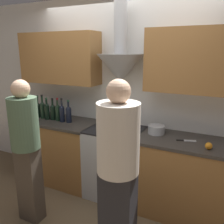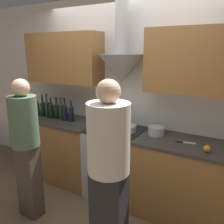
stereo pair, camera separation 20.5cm
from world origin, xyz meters
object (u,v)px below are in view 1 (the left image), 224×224
at_px(saucepan, 156,129).
at_px(person_foreground_left, 26,146).
at_px(person_foreground_right, 118,172).
at_px(wine_bottle_4, 47,110).
at_px(orange_fruit, 209,146).
at_px(wine_bottle_2, 38,109).
at_px(wine_bottle_3, 43,109).
at_px(wine_bottle_6, 58,112).
at_px(wine_bottle_0, 27,108).
at_px(wine_bottle_1, 32,109).
at_px(stove_range, 115,162).
at_px(wine_bottle_7, 62,113).
at_px(wine_bottle_5, 53,111).
at_px(mixing_bowl, 127,128).
at_px(stock_pot, 106,122).
at_px(wine_bottle_8, 69,113).

distance_m(saucepan, person_foreground_left, 1.51).
height_order(saucepan, person_foreground_right, person_foreground_right).
relative_size(wine_bottle_4, orange_fruit, 4.42).
bearing_deg(orange_fruit, wine_bottle_2, 176.48).
height_order(wine_bottle_3, person_foreground_left, person_foreground_left).
bearing_deg(wine_bottle_6, wine_bottle_0, -178.88).
bearing_deg(wine_bottle_0, saucepan, 2.88).
bearing_deg(wine_bottle_1, stove_range, 1.40).
bearing_deg(wine_bottle_7, person_foreground_left, -79.65).
distance_m(wine_bottle_1, wine_bottle_5, 0.38).
xyz_separation_m(wine_bottle_6, orange_fruit, (2.03, -0.14, -0.09)).
height_order(wine_bottle_7, orange_fruit, wine_bottle_7).
bearing_deg(wine_bottle_1, wine_bottle_3, 3.46).
xyz_separation_m(wine_bottle_7, mixing_bowl, (0.97, 0.04, -0.09)).
xyz_separation_m(wine_bottle_7, person_foreground_left, (0.15, -0.83, -0.16)).
height_order(orange_fruit, person_foreground_right, person_foreground_right).
xyz_separation_m(wine_bottle_0, orange_fruit, (2.60, -0.13, -0.09)).
height_order(wine_bottle_4, wine_bottle_5, wine_bottle_4).
xyz_separation_m(wine_bottle_5, wine_bottle_7, (0.18, -0.03, 0.01)).
height_order(wine_bottle_7, person_foreground_left, person_foreground_left).
bearing_deg(saucepan, wine_bottle_1, -176.89).
height_order(wine_bottle_6, wine_bottle_7, wine_bottle_7).
bearing_deg(stove_range, stock_pot, 164.68).
distance_m(wine_bottle_0, wine_bottle_6, 0.57).
relative_size(wine_bottle_6, wine_bottle_7, 0.99).
height_order(saucepan, person_foreground_left, person_foreground_left).
relative_size(stove_range, person_foreground_left, 0.57).
height_order(wine_bottle_5, saucepan, wine_bottle_5).
height_order(wine_bottle_2, orange_fruit, wine_bottle_2).
height_order(stove_range, wine_bottle_4, wine_bottle_4).
bearing_deg(stock_pot, wine_bottle_6, -175.22).
height_order(wine_bottle_5, wine_bottle_6, wine_bottle_6).
xyz_separation_m(wine_bottle_1, wine_bottle_3, (0.20, 0.01, 0.01)).
bearing_deg(person_foreground_left, person_foreground_right, -6.62).
bearing_deg(saucepan, person_foreground_left, -141.28).
bearing_deg(wine_bottle_7, wine_bottle_5, 171.39).
bearing_deg(person_foreground_right, wine_bottle_4, 148.45).
xyz_separation_m(wine_bottle_7, person_foreground_right, (1.31, -0.97, -0.12)).
xyz_separation_m(saucepan, person_foreground_right, (-0.01, -1.08, -0.04)).
distance_m(wine_bottle_5, person_foreground_right, 1.80).
height_order(wine_bottle_6, person_foreground_left, person_foreground_left).
xyz_separation_m(wine_bottle_2, saucepan, (1.79, 0.08, -0.08)).
xyz_separation_m(wine_bottle_1, wine_bottle_5, (0.38, 0.02, 0.00)).
height_order(wine_bottle_8, person_foreground_left, person_foreground_left).
height_order(wine_bottle_8, mixing_bowl, wine_bottle_8).
relative_size(wine_bottle_5, stock_pot, 1.34).
height_order(stove_range, wine_bottle_6, wine_bottle_6).
height_order(wine_bottle_5, mixing_bowl, wine_bottle_5).
bearing_deg(wine_bottle_2, wine_bottle_1, -166.75).
bearing_deg(wine_bottle_3, mixing_bowl, 1.08).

